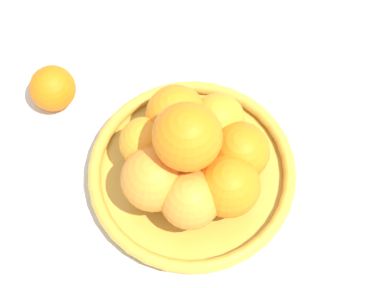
# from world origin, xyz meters

# --- Properties ---
(ground_plane) EXTENTS (4.00, 4.00, 0.00)m
(ground_plane) POSITION_xyz_m (0.00, 0.00, 0.00)
(ground_plane) COLOR beige
(fruit_bowl) EXTENTS (0.28, 0.28, 0.03)m
(fruit_bowl) POSITION_xyz_m (0.00, 0.00, 0.02)
(fruit_bowl) COLOR gold
(fruit_bowl) RESTS_ON ground_plane
(orange_pile) EXTENTS (0.19, 0.19, 0.15)m
(orange_pile) POSITION_xyz_m (-0.00, -0.00, 0.09)
(orange_pile) COLOR orange
(orange_pile) RESTS_ON fruit_bowl
(stray_orange) EXTENTS (0.07, 0.07, 0.07)m
(stray_orange) POSITION_xyz_m (-0.20, 0.11, 0.03)
(stray_orange) COLOR orange
(stray_orange) RESTS_ON ground_plane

